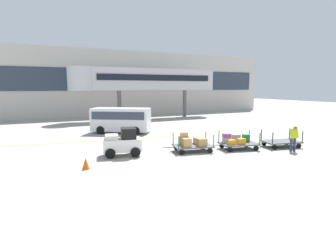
# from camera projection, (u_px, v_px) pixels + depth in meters

# --- Properties ---
(ground_plane) EXTENTS (120.00, 120.00, 0.00)m
(ground_plane) POSITION_uv_depth(u_px,v_px,m) (210.00, 160.00, 15.13)
(ground_plane) COLOR #9E9B91
(apron_lead_line) EXTENTS (19.53, 2.58, 0.01)m
(apron_lead_line) POSITION_uv_depth(u_px,v_px,m) (134.00, 139.00, 21.23)
(apron_lead_line) COLOR yellow
(apron_lead_line) RESTS_ON ground_plane
(terminal_building) EXTENTS (52.51, 2.51, 8.72)m
(terminal_building) POSITION_uv_depth(u_px,v_px,m) (98.00, 83.00, 37.60)
(terminal_building) COLOR #BCB7AD
(terminal_building) RESTS_ON ground_plane
(jet_bridge) EXTENTS (18.12, 3.00, 6.05)m
(jet_bridge) POSITION_uv_depth(u_px,v_px,m) (141.00, 80.00, 33.87)
(jet_bridge) COLOR #B7B7BC
(jet_bridge) RESTS_ON ground_plane
(baggage_tug) EXTENTS (2.30, 1.63, 1.58)m
(baggage_tug) POSITION_uv_depth(u_px,v_px,m) (123.00, 143.00, 15.95)
(baggage_tug) COLOR white
(baggage_tug) RESTS_ON ground_plane
(baggage_cart_lead) EXTENTS (3.09, 1.89, 1.15)m
(baggage_cart_lead) POSITION_uv_depth(u_px,v_px,m) (192.00, 143.00, 16.92)
(baggage_cart_lead) COLOR #4C4C4F
(baggage_cart_lead) RESTS_ON ground_plane
(baggage_cart_middle) EXTENTS (3.09, 1.89, 1.10)m
(baggage_cart_middle) POSITION_uv_depth(u_px,v_px,m) (237.00, 141.00, 17.64)
(baggage_cart_middle) COLOR #4C4C4F
(baggage_cart_middle) RESTS_ON ground_plane
(baggage_cart_tail) EXTENTS (3.09, 1.89, 1.10)m
(baggage_cart_tail) POSITION_uv_depth(u_px,v_px,m) (281.00, 142.00, 18.27)
(baggage_cart_tail) COLOR #4C4C4F
(baggage_cart_tail) RESTS_ON ground_plane
(baggage_handler) EXTENTS (0.55, 0.56, 1.56)m
(baggage_handler) POSITION_uv_depth(u_px,v_px,m) (294.00, 137.00, 17.02)
(baggage_handler) COLOR #2D334C
(baggage_handler) RESTS_ON ground_plane
(shuttle_van) EXTENTS (5.04, 4.25, 2.10)m
(shuttle_van) POSITION_uv_depth(u_px,v_px,m) (121.00, 118.00, 23.81)
(shuttle_van) COLOR silver
(shuttle_van) RESTS_ON ground_plane
(safety_cone_near) EXTENTS (0.36, 0.36, 0.55)m
(safety_cone_near) POSITION_uv_depth(u_px,v_px,m) (86.00, 164.00, 13.35)
(safety_cone_near) COLOR #EA590F
(safety_cone_near) RESTS_ON ground_plane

